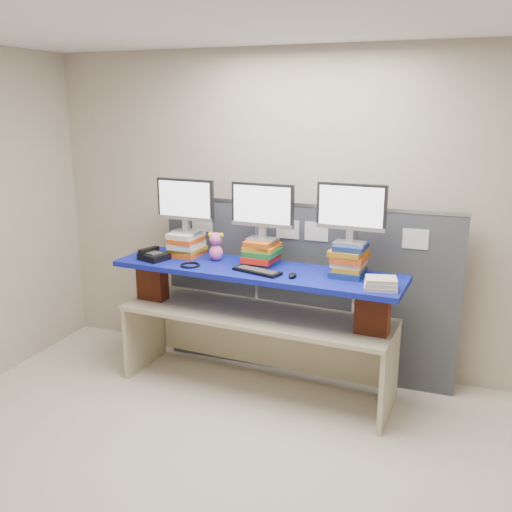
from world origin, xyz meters
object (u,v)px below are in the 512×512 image
at_px(desk, 256,328).
at_px(monitor_center, 262,208).
at_px(blue_board, 256,271).
at_px(desk_phone, 153,255).
at_px(monitor_right, 351,210).
at_px(keyboard, 257,271).
at_px(monitor_left, 185,202).

xyz_separation_m(desk, monitor_center, (0.01, 0.12, 0.98)).
height_order(blue_board, desk_phone, desk_phone).
height_order(monitor_right, keyboard, monitor_right).
distance_m(monitor_right, desk_phone, 1.70).
bearing_deg(monitor_center, monitor_right, 0.00).
xyz_separation_m(monitor_left, monitor_right, (1.42, -0.09, 0.04)).
relative_size(blue_board, monitor_center, 4.46).
relative_size(keyboard, desk_phone, 1.57).
bearing_deg(monitor_left, keyboard, -16.66).
distance_m(monitor_left, keyboard, 0.92).
distance_m(blue_board, monitor_left, 0.86).
bearing_deg(desk_phone, blue_board, 22.12).
bearing_deg(desk, monitor_left, 170.45).
bearing_deg(keyboard, desk, 131.04).
height_order(desk, keyboard, keyboard).
bearing_deg(blue_board, monitor_right, 9.31).
height_order(monitor_center, keyboard, monitor_center).
height_order(desk, monitor_left, monitor_left).
relative_size(monitor_left, monitor_right, 1.00).
bearing_deg(keyboard, monitor_right, 31.97).
bearing_deg(desk_phone, monitor_center, 29.37).
xyz_separation_m(blue_board, monitor_right, (0.73, 0.07, 0.53)).
xyz_separation_m(desk, desk_phone, (-0.90, -0.05, 0.55)).
xyz_separation_m(monitor_left, desk_phone, (-0.21, -0.21, -0.43)).
height_order(monitor_left, desk_phone, monitor_left).
distance_m(blue_board, keyboard, 0.13).
relative_size(monitor_right, keyboard, 1.26).
distance_m(desk, monitor_center, 0.99).
xyz_separation_m(blue_board, monitor_left, (-0.70, 0.16, 0.49)).
distance_m(monitor_center, keyboard, 0.51).
distance_m(monitor_right, keyboard, 0.86).
height_order(desk, monitor_center, monitor_center).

